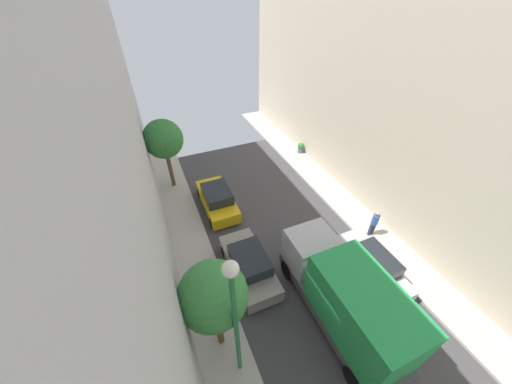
{
  "coord_description": "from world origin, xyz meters",
  "views": [
    {
      "loc": [
        -5.53,
        -4.16,
        11.74
      ],
      "look_at": [
        -0.04,
        8.68,
        0.5
      ],
      "focal_mm": 18.85,
      "sensor_mm": 36.0,
      "label": 1
    }
  ],
  "objects_px": {
    "street_tree_2": "(163,139)",
    "lamp_post": "(235,313)",
    "pedestrian": "(374,222)",
    "parked_car_left_3": "(217,199)",
    "parked_car_right_2": "(370,266)",
    "street_tree_0": "(213,296)",
    "parked_car_left_2": "(249,265)",
    "delivery_truck": "(346,296)",
    "potted_plant_2": "(148,135)",
    "potted_plant_4": "(300,147)"
  },
  "relations": [
    {
      "from": "street_tree_2",
      "to": "lamp_post",
      "type": "height_order",
      "value": "lamp_post"
    },
    {
      "from": "pedestrian",
      "to": "street_tree_2",
      "type": "xyz_separation_m",
      "value": [
        -9.58,
        9.2,
        2.66
      ]
    },
    {
      "from": "parked_car_left_3",
      "to": "pedestrian",
      "type": "relative_size",
      "value": 2.44
    },
    {
      "from": "parked_car_right_2",
      "to": "street_tree_0",
      "type": "relative_size",
      "value": 0.91
    },
    {
      "from": "parked_car_left_2",
      "to": "parked_car_right_2",
      "type": "distance_m",
      "value": 5.9
    },
    {
      "from": "parked_car_left_2",
      "to": "parked_car_right_2",
      "type": "xyz_separation_m",
      "value": [
        5.4,
        -2.38,
        0.0
      ]
    },
    {
      "from": "parked_car_left_3",
      "to": "delivery_truck",
      "type": "relative_size",
      "value": 0.64
    },
    {
      "from": "parked_car_right_2",
      "to": "pedestrian",
      "type": "bearing_deg",
      "value": 45.68
    },
    {
      "from": "parked_car_left_3",
      "to": "parked_car_right_2",
      "type": "height_order",
      "value": "same"
    },
    {
      "from": "pedestrian",
      "to": "potted_plant_2",
      "type": "bearing_deg",
      "value": 121.85
    },
    {
      "from": "street_tree_0",
      "to": "potted_plant_4",
      "type": "relative_size",
      "value": 5.18
    },
    {
      "from": "parked_car_left_3",
      "to": "delivery_truck",
      "type": "distance_m",
      "value": 9.49
    },
    {
      "from": "parked_car_right_2",
      "to": "street_tree_0",
      "type": "height_order",
      "value": "street_tree_0"
    },
    {
      "from": "parked_car_left_2",
      "to": "potted_plant_4",
      "type": "relative_size",
      "value": 4.72
    },
    {
      "from": "parked_car_left_2",
      "to": "pedestrian",
      "type": "height_order",
      "value": "pedestrian"
    },
    {
      "from": "potted_plant_2",
      "to": "lamp_post",
      "type": "distance_m",
      "value": 20.51
    },
    {
      "from": "parked_car_left_2",
      "to": "pedestrian",
      "type": "distance_m",
      "value": 7.39
    },
    {
      "from": "street_tree_0",
      "to": "street_tree_2",
      "type": "bearing_deg",
      "value": 89.69
    },
    {
      "from": "parked_car_left_2",
      "to": "street_tree_0",
      "type": "xyz_separation_m",
      "value": [
        -2.27,
        -2.57,
        2.83
      ]
    },
    {
      "from": "parked_car_left_2",
      "to": "street_tree_2",
      "type": "xyz_separation_m",
      "value": [
        -2.21,
        8.83,
        3.01
      ]
    },
    {
      "from": "pedestrian",
      "to": "lamp_post",
      "type": "bearing_deg",
      "value": -159.91
    },
    {
      "from": "street_tree_2",
      "to": "parked_car_right_2",
      "type": "bearing_deg",
      "value": -55.85
    },
    {
      "from": "parked_car_right_2",
      "to": "delivery_truck",
      "type": "height_order",
      "value": "delivery_truck"
    },
    {
      "from": "pedestrian",
      "to": "potted_plant_4",
      "type": "distance_m",
      "value": 9.66
    },
    {
      "from": "pedestrian",
      "to": "potted_plant_4",
      "type": "height_order",
      "value": "pedestrian"
    },
    {
      "from": "pedestrian",
      "to": "potted_plant_4",
      "type": "bearing_deg",
      "value": 84.15
    },
    {
      "from": "street_tree_0",
      "to": "pedestrian",
      "type": "bearing_deg",
      "value": 12.88
    },
    {
      "from": "potted_plant_4",
      "to": "parked_car_right_2",
      "type": "bearing_deg",
      "value": -104.26
    },
    {
      "from": "parked_car_left_2",
      "to": "parked_car_left_3",
      "type": "distance_m",
      "value": 5.4
    },
    {
      "from": "parked_car_right_2",
      "to": "street_tree_2",
      "type": "xyz_separation_m",
      "value": [
        -7.61,
        11.21,
        3.01
      ]
    },
    {
      "from": "parked_car_right_2",
      "to": "street_tree_0",
      "type": "distance_m",
      "value": 8.18
    },
    {
      "from": "parked_car_left_3",
      "to": "potted_plant_4",
      "type": "relative_size",
      "value": 4.72
    },
    {
      "from": "parked_car_right_2",
      "to": "street_tree_2",
      "type": "relative_size",
      "value": 0.87
    },
    {
      "from": "parked_car_left_2",
      "to": "pedestrian",
      "type": "bearing_deg",
      "value": -2.86
    },
    {
      "from": "pedestrian",
      "to": "potted_plant_4",
      "type": "xyz_separation_m",
      "value": [
        0.98,
        9.6,
        -0.45
      ]
    },
    {
      "from": "delivery_truck",
      "to": "potted_plant_4",
      "type": "height_order",
      "value": "delivery_truck"
    },
    {
      "from": "lamp_post",
      "to": "delivery_truck",
      "type": "bearing_deg",
      "value": 1.6
    },
    {
      "from": "lamp_post",
      "to": "parked_car_right_2",
      "type": "bearing_deg",
      "value": 10.66
    },
    {
      "from": "potted_plant_4",
      "to": "lamp_post",
      "type": "relative_size",
      "value": 0.14
    },
    {
      "from": "parked_car_right_2",
      "to": "lamp_post",
      "type": "relative_size",
      "value": 0.65
    },
    {
      "from": "parked_car_left_3",
      "to": "parked_car_right_2",
      "type": "bearing_deg",
      "value": -55.25
    },
    {
      "from": "parked_car_left_2",
      "to": "potted_plant_4",
      "type": "distance_m",
      "value": 12.45
    },
    {
      "from": "street_tree_2",
      "to": "potted_plant_4",
      "type": "relative_size",
      "value": 5.45
    },
    {
      "from": "street_tree_0",
      "to": "potted_plant_4",
      "type": "distance_m",
      "value": 16.14
    },
    {
      "from": "pedestrian",
      "to": "parked_car_left_3",
      "type": "bearing_deg",
      "value": 141.94
    },
    {
      "from": "street_tree_2",
      "to": "potted_plant_2",
      "type": "relative_size",
      "value": 4.96
    },
    {
      "from": "potted_plant_4",
      "to": "parked_car_left_3",
      "type": "bearing_deg",
      "value": -155.38
    },
    {
      "from": "potted_plant_2",
      "to": "pedestrian",
      "type": "bearing_deg",
      "value": -58.15
    },
    {
      "from": "parked_car_left_2",
      "to": "potted_plant_2",
      "type": "bearing_deg",
      "value": 100.54
    },
    {
      "from": "street_tree_0",
      "to": "potted_plant_4",
      "type": "xyz_separation_m",
      "value": [
        10.62,
        11.8,
        -2.93
      ]
    }
  ]
}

